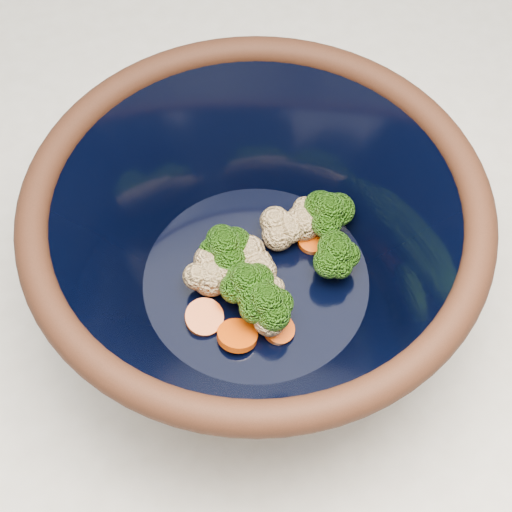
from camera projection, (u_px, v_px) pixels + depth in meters
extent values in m
plane|color=#9E7A54|center=(227.00, 469.00, 1.44)|extent=(3.00, 3.00, 0.00)
cube|color=beige|center=(216.00, 384.00, 1.06)|extent=(1.20, 1.20, 0.90)
cylinder|color=black|center=(256.00, 294.00, 0.62)|extent=(0.20, 0.20, 0.01)
torus|color=black|center=(256.00, 204.00, 0.51)|extent=(0.34, 0.34, 0.02)
cylinder|color=black|center=(256.00, 280.00, 0.60)|extent=(0.19, 0.19, 0.00)
cylinder|color=#608442|center=(335.00, 267.00, 0.59)|extent=(0.01, 0.01, 0.02)
ellipsoid|color=#3A7416|center=(338.00, 254.00, 0.58)|extent=(0.04, 0.04, 0.03)
cylinder|color=#608442|center=(327.00, 226.00, 0.62)|extent=(0.01, 0.01, 0.02)
ellipsoid|color=#3A7416|center=(329.00, 210.00, 0.60)|extent=(0.04, 0.04, 0.04)
cylinder|color=#608442|center=(247.00, 296.00, 0.58)|extent=(0.01, 0.01, 0.02)
ellipsoid|color=#3A7416|center=(247.00, 281.00, 0.56)|extent=(0.04, 0.04, 0.04)
cylinder|color=#608442|center=(225.00, 261.00, 0.60)|extent=(0.01, 0.01, 0.02)
ellipsoid|color=#3A7416|center=(224.00, 245.00, 0.58)|extent=(0.04, 0.04, 0.04)
cylinder|color=#608442|center=(267.00, 316.00, 0.57)|extent=(0.01, 0.01, 0.02)
ellipsoid|color=#3A7416|center=(267.00, 301.00, 0.55)|extent=(0.04, 0.04, 0.04)
sphere|color=beige|center=(278.00, 235.00, 0.61)|extent=(0.03, 0.03, 0.03)
sphere|color=beige|center=(303.00, 223.00, 0.61)|extent=(0.03, 0.03, 0.03)
sphere|color=beige|center=(271.00, 314.00, 0.56)|extent=(0.03, 0.03, 0.03)
sphere|color=beige|center=(244.00, 260.00, 0.59)|extent=(0.03, 0.03, 0.03)
sphere|color=beige|center=(211.00, 276.00, 0.58)|extent=(0.03, 0.03, 0.03)
sphere|color=beige|center=(255.00, 266.00, 0.59)|extent=(0.03, 0.03, 0.03)
sphere|color=beige|center=(233.00, 276.00, 0.58)|extent=(0.03, 0.03, 0.03)
sphere|color=beige|center=(270.00, 301.00, 0.57)|extent=(0.03, 0.03, 0.03)
sphere|color=beige|center=(244.00, 266.00, 0.59)|extent=(0.03, 0.03, 0.03)
cylinder|color=#EB4E0A|center=(312.00, 240.00, 0.61)|extent=(0.03, 0.03, 0.01)
cylinder|color=#EB4E0A|center=(279.00, 329.00, 0.57)|extent=(0.03, 0.03, 0.01)
cylinder|color=#EB4E0A|center=(204.00, 317.00, 0.57)|extent=(0.03, 0.03, 0.01)
cylinder|color=#EB4E0A|center=(237.00, 336.00, 0.56)|extent=(0.03, 0.03, 0.01)
cylinder|color=#EB4E0A|center=(250.00, 273.00, 0.60)|extent=(0.03, 0.03, 0.01)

